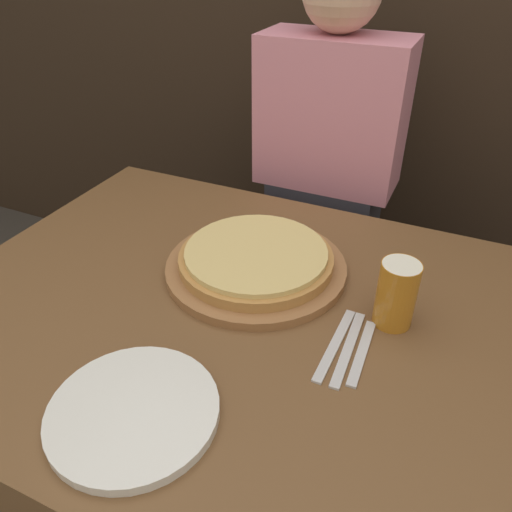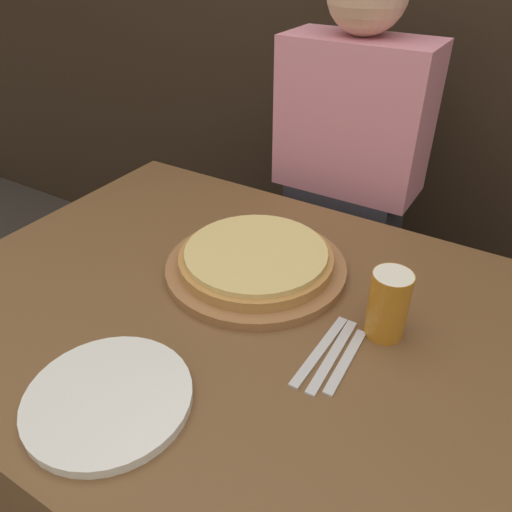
% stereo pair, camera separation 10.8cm
% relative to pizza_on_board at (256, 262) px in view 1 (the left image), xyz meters
% --- Properties ---
extents(dining_table, '(1.35, 0.95, 0.74)m').
position_rel_pizza_on_board_xyz_m(dining_table, '(0.07, -0.13, -0.39)').
color(dining_table, brown).
rests_on(dining_table, ground_plane).
extents(pizza_on_board, '(0.40, 0.40, 0.06)m').
position_rel_pizza_on_board_xyz_m(pizza_on_board, '(0.00, 0.00, 0.00)').
color(pizza_on_board, '#99663D').
rests_on(pizza_on_board, dining_table).
extents(beer_glass, '(0.07, 0.07, 0.13)m').
position_rel_pizza_on_board_xyz_m(beer_glass, '(0.31, -0.04, 0.05)').
color(beer_glass, '#B7701E').
rests_on(beer_glass, dining_table).
extents(dinner_plate, '(0.27, 0.27, 0.02)m').
position_rel_pizza_on_board_xyz_m(dinner_plate, '(-0.01, -0.43, -0.02)').
color(dinner_plate, white).
rests_on(dinner_plate, dining_table).
extents(fork, '(0.02, 0.20, 0.00)m').
position_rel_pizza_on_board_xyz_m(fork, '(0.23, -0.15, -0.02)').
color(fork, silver).
rests_on(fork, dining_table).
extents(dinner_knife, '(0.03, 0.20, 0.00)m').
position_rel_pizza_on_board_xyz_m(dinner_knife, '(0.25, -0.15, -0.02)').
color(dinner_knife, silver).
rests_on(dinner_knife, dining_table).
extents(spoon, '(0.02, 0.17, 0.00)m').
position_rel_pizza_on_board_xyz_m(spoon, '(0.28, -0.15, -0.02)').
color(spoon, silver).
rests_on(spoon, dining_table).
extents(diner_person, '(0.41, 0.20, 1.34)m').
position_rel_pizza_on_board_xyz_m(diner_person, '(-0.01, 0.55, -0.10)').
color(diner_person, '#33333D').
rests_on(diner_person, ground_plane).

